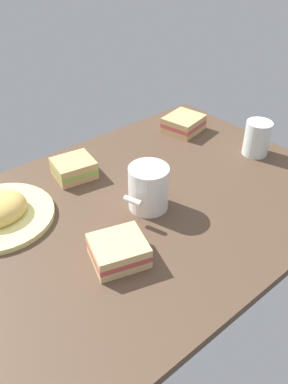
# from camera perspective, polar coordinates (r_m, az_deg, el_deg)

# --- Properties ---
(tabletop) EXTENTS (0.90, 0.64, 0.02)m
(tabletop) POSITION_cam_1_polar(r_m,az_deg,el_deg) (0.88, 0.00, -2.09)
(tabletop) COLOR #4C3828
(tabletop) RESTS_ON ground
(coffee_mug_black) EXTENTS (0.11, 0.09, 0.10)m
(coffee_mug_black) POSITION_cam_1_polar(r_m,az_deg,el_deg) (0.83, 0.53, 0.62)
(coffee_mug_black) COLOR white
(coffee_mug_black) RESTS_ON tabletop
(sandwich_main) EXTENTS (0.10, 0.10, 0.04)m
(sandwich_main) POSITION_cam_1_polar(r_m,az_deg,el_deg) (0.97, -10.09, 3.40)
(sandwich_main) COLOR tan
(sandwich_main) RESTS_ON tabletop
(sandwich_side) EXTENTS (0.12, 0.11, 0.04)m
(sandwich_side) POSITION_cam_1_polar(r_m,az_deg,el_deg) (1.16, 5.74, 9.81)
(sandwich_side) COLOR tan
(sandwich_side) RESTS_ON tabletop
(sandwich_extra) EXTENTS (0.12, 0.11, 0.04)m
(sandwich_extra) POSITION_cam_1_polar(r_m,az_deg,el_deg) (0.73, -3.68, -8.45)
(sandwich_extra) COLOR #DBB77A
(sandwich_extra) RESTS_ON tabletop
(glass_of_milk) EXTENTS (0.07, 0.07, 0.09)m
(glass_of_milk) POSITION_cam_1_polar(r_m,az_deg,el_deg) (1.07, 15.97, 7.33)
(glass_of_milk) COLOR silver
(glass_of_milk) RESTS_ON tabletop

